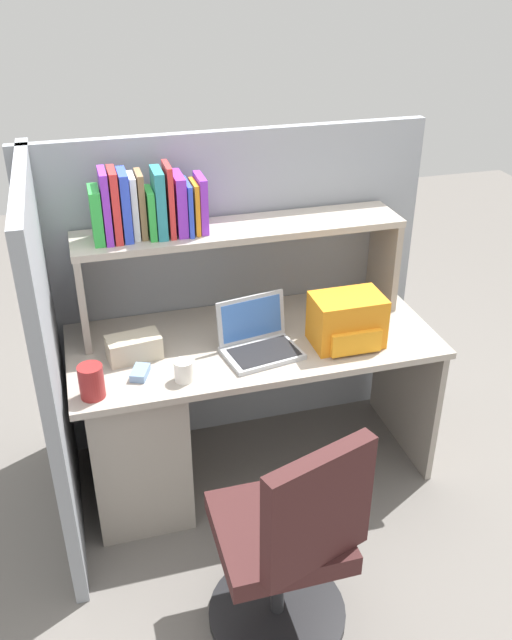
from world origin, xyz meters
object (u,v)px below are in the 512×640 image
laptop (259,340)px  snack_canister (91,382)px  computer_mouse (140,373)px  paper_cup (184,371)px  tissue_box (134,347)px  office_chair (288,553)px  backpack (347,321)px

laptop → snack_canister: 0.72m
computer_mouse → snack_canister: 0.22m
paper_cup → computer_mouse: bearing=155.0°
computer_mouse → tissue_box: size_ratio=0.47×
laptop → computer_mouse: size_ratio=3.35×
paper_cup → snack_canister: size_ratio=0.66×
paper_cup → office_chair: bearing=-70.9°
paper_cup → backpack: bearing=7.2°
laptop → backpack: bearing=-6.5°
backpack → paper_cup: size_ratio=3.37×
backpack → paper_cup: 0.74m
laptop → snack_canister: (-0.70, -0.15, 0.02)m
computer_mouse → snack_canister: snack_canister is taller
laptop → tissue_box: laptop is taller
office_chair → laptop: bearing=-117.2°
computer_mouse → office_chair: 0.90m
office_chair → paper_cup: bearing=-89.5°
laptop → office_chair: 0.89m
computer_mouse → snack_canister: size_ratio=0.77×
backpack → snack_canister: (-1.08, -0.11, -0.04)m
computer_mouse → paper_cup: (0.16, -0.08, 0.03)m
backpack → paper_cup: backpack is taller
backpack → snack_canister: size_ratio=2.21×
paper_cup → tissue_box: 0.28m
computer_mouse → backpack: bearing=23.1°
tissue_box → backpack: bearing=-15.6°
tissue_box → office_chair: (0.40, -0.88, -0.39)m
backpack → tissue_box: backpack is taller
snack_canister → backpack: bearing=5.5°
computer_mouse → paper_cup: bearing=-3.0°
laptop → snack_canister: laptop is taller
computer_mouse → paper_cup: size_ratio=1.17×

